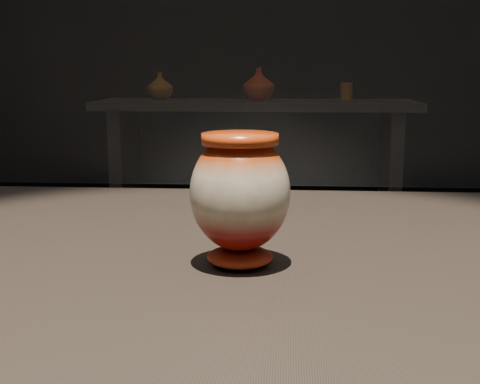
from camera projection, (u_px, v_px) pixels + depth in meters
The scene contains 5 objects.
main_vase at pixel (240, 194), 0.74m from camera, with size 0.14×0.14×0.15m.
back_shelf at pixel (256, 142), 4.24m from camera, with size 2.00×0.60×0.90m.
back_vase_left at pixel (160, 86), 4.27m from camera, with size 0.17×0.17×0.17m, color #9A5B16.
back_vase_mid at pixel (259, 84), 4.20m from camera, with size 0.19×0.19×0.20m, color maroon.
back_vase_right at pixel (346, 92), 4.18m from camera, with size 0.07×0.07×0.11m, color #9A5B16.
Camera 1 is at (0.04, -0.80, 1.12)m, focal length 50.00 mm.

